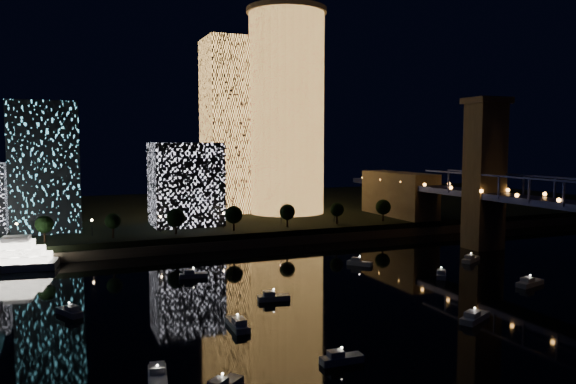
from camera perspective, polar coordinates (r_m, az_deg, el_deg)
name	(u,v)px	position (r m, az deg, el deg)	size (l,w,h in m)	color
ground	(403,312)	(122.07, 11.63, -11.88)	(520.00, 520.00, 0.00)	black
far_bank	(210,212)	(266.84, -7.97, -2.05)	(420.00, 160.00, 5.00)	black
seawall	(267,241)	(193.25, -2.14, -5.03)	(420.00, 6.00, 3.00)	#6B5E4C
tower_cylindrical	(287,112)	(242.20, -0.15, 8.15)	(34.00, 34.00, 86.48)	#FFAF51
tower_rectangular	(232,126)	(247.43, -5.70, 6.67)	(23.50, 23.50, 74.77)	#FFAF51
midrise_blocks	(46,180)	(211.46, -23.39, 1.12)	(97.94, 32.46, 44.02)	silver
motorboats	(353,302)	(124.88, 6.59, -11.03)	(118.42, 73.08, 2.78)	silver
esplanade_trees	(157,219)	(188.52, -13.16, -2.66)	(166.20, 6.62, 8.81)	black
street_lamps	(161,220)	(194.92, -12.82, -2.83)	(132.70, 0.70, 5.65)	black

